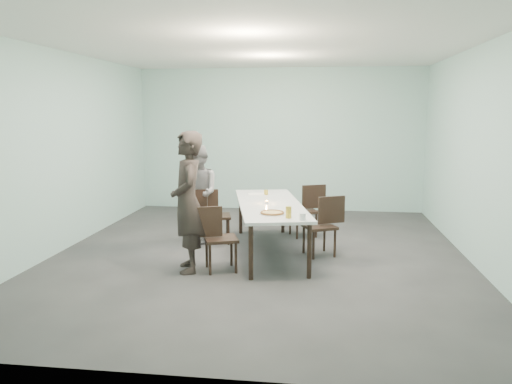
# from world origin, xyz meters

# --- Properties ---
(ground) EXTENTS (7.00, 7.00, 0.00)m
(ground) POSITION_xyz_m (0.00, 0.00, 0.00)
(ground) COLOR #333335
(ground) RESTS_ON ground
(room_shell) EXTENTS (6.02, 7.02, 3.01)m
(room_shell) POSITION_xyz_m (0.00, 0.00, 2.03)
(room_shell) COLOR #A7D3CD
(room_shell) RESTS_ON ground
(table) EXTENTS (1.43, 2.73, 0.75)m
(table) POSITION_xyz_m (0.14, 0.14, 0.69)
(table) COLOR white
(table) RESTS_ON ground
(chair_near_left) EXTENTS (0.65, 0.54, 0.87)m
(chair_near_left) POSITION_xyz_m (-0.49, -0.83, 0.50)
(chair_near_left) COLOR black
(chair_near_left) RESTS_ON ground
(chair_far_left) EXTENTS (0.65, 0.51, 0.87)m
(chair_far_left) POSITION_xyz_m (-0.84, 0.58, 0.50)
(chair_far_left) COLOR black
(chair_far_left) RESTS_ON ground
(chair_near_right) EXTENTS (0.65, 0.56, 0.87)m
(chair_near_right) POSITION_xyz_m (0.95, 0.11, 0.50)
(chair_near_right) COLOR black
(chair_near_right) RESTS_ON ground
(chair_far_right) EXTENTS (0.65, 0.55, 0.87)m
(chair_far_right) POSITION_xyz_m (0.67, 1.23, 0.50)
(chair_far_right) COLOR black
(chair_far_right) RESTS_ON ground
(diner_near) EXTENTS (0.64, 0.78, 1.85)m
(diner_near) POSITION_xyz_m (-0.84, -0.86, 0.93)
(diner_near) COLOR black
(diner_near) RESTS_ON ground
(diner_far) EXTENTS (0.93, 0.97, 1.58)m
(diner_far) POSITION_xyz_m (-1.07, 0.60, 0.79)
(diner_far) COLOR gray
(diner_far) RESTS_ON ground
(pizza) EXTENTS (0.34, 0.34, 0.04)m
(pizza) POSITION_xyz_m (0.25, -0.66, 0.77)
(pizza) COLOR white
(pizza) RESTS_ON table
(side_plate) EXTENTS (0.18, 0.18, 0.01)m
(side_plate) POSITION_xyz_m (0.37, -0.37, 0.76)
(side_plate) COLOR white
(side_plate) RESTS_ON table
(beer_glass) EXTENTS (0.08, 0.08, 0.15)m
(beer_glass) POSITION_xyz_m (0.48, -0.87, 0.82)
(beer_glass) COLOR gold
(beer_glass) RESTS_ON table
(water_tumbler) EXTENTS (0.08, 0.08, 0.09)m
(water_tumbler) POSITION_xyz_m (0.66, -0.98, 0.80)
(water_tumbler) COLOR silver
(water_tumbler) RESTS_ON table
(tealight) EXTENTS (0.06, 0.06, 0.05)m
(tealight) POSITION_xyz_m (0.10, 0.09, 0.77)
(tealight) COLOR silver
(tealight) RESTS_ON table
(amber_tumbler) EXTENTS (0.07, 0.07, 0.08)m
(amber_tumbler) POSITION_xyz_m (0.00, 0.89, 0.79)
(amber_tumbler) COLOR gold
(amber_tumbler) RESTS_ON table
(menu) EXTENTS (0.34, 0.28, 0.01)m
(menu) POSITION_xyz_m (-0.15, 0.93, 0.75)
(menu) COLOR silver
(menu) RESTS_ON table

